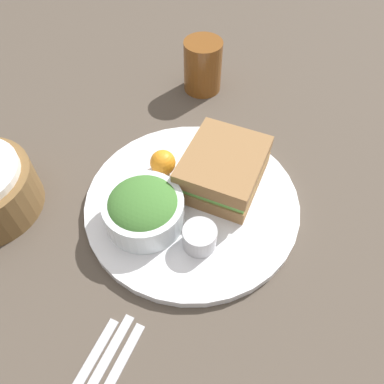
{
  "coord_description": "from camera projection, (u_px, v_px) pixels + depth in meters",
  "views": [
    {
      "loc": [
        -0.3,
        -0.16,
        0.48
      ],
      "look_at": [
        0.0,
        0.0,
        0.04
      ],
      "focal_mm": 35.0,
      "sensor_mm": 36.0,
      "label": 1
    }
  ],
  "objects": [
    {
      "name": "spoon",
      "position": [
        79.0,
        379.0,
        0.44
      ],
      "size": [
        0.15,
        0.02,
        0.01
      ],
      "primitive_type": "cube",
      "rotation": [
        0.0,
        0.0,
        3.2
      ],
      "color": "#B2B2B7",
      "rests_on": "ground_plane"
    },
    {
      "name": "dressing_cup",
      "position": [
        200.0,
        238.0,
        0.52
      ],
      "size": [
        0.05,
        0.05,
        0.03
      ],
      "primitive_type": "cylinder",
      "color": "#B7B7BC",
      "rests_on": "plate"
    },
    {
      "name": "sandwich",
      "position": [
        223.0,
        169.0,
        0.58
      ],
      "size": [
        0.14,
        0.12,
        0.06
      ],
      "color": "olive",
      "rests_on": "plate"
    },
    {
      "name": "plate",
      "position": [
        192.0,
        203.0,
        0.59
      ],
      "size": [
        0.33,
        0.33,
        0.02
      ],
      "primitive_type": "cylinder",
      "color": "silver",
      "rests_on": "ground_plane"
    },
    {
      "name": "salad_bowl",
      "position": [
        144.0,
        209.0,
        0.53
      ],
      "size": [
        0.12,
        0.12,
        0.06
      ],
      "color": "white",
      "rests_on": "plate"
    },
    {
      "name": "drink_glass",
      "position": [
        203.0,
        66.0,
        0.73
      ],
      "size": [
        0.07,
        0.07,
        0.1
      ],
      "primitive_type": "cylinder",
      "color": "brown",
      "rests_on": "ground_plane"
    },
    {
      "name": "orange_wedge",
      "position": [
        163.0,
        163.0,
        0.6
      ],
      "size": [
        0.04,
        0.04,
        0.04
      ],
      "primitive_type": "sphere",
      "color": "orange",
      "rests_on": "plate"
    },
    {
      "name": "ground_plane",
      "position": [
        192.0,
        205.0,
        0.59
      ],
      "size": [
        4.0,
        4.0,
        0.0
      ],
      "primitive_type": "plane",
      "color": "#4C4238"
    }
  ]
}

